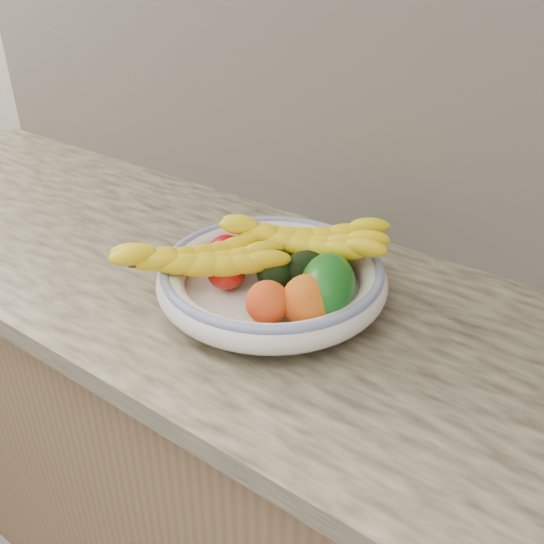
{
  "coord_description": "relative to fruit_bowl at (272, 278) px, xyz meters",
  "views": [
    {
      "loc": [
        0.52,
        0.95,
        1.48
      ],
      "look_at": [
        0.0,
        1.66,
        0.96
      ],
      "focal_mm": 40.0,
      "sensor_mm": 36.0,
      "label": 1
    }
  ],
  "objects": [
    {
      "name": "kitchen_counter",
      "position": [
        0.0,
        0.03,
        -0.48
      ],
      "size": [
        2.44,
        0.66,
        1.4
      ],
      "color": "brown",
      "rests_on": "ground"
    },
    {
      "name": "tomato_left",
      "position": [
        -0.1,
        0.01,
        0.01
      ],
      "size": [
        0.08,
        0.08,
        0.06
      ],
      "primitive_type": "ellipsoid",
      "rotation": [
        0.0,
        0.0,
        -0.18
      ],
      "color": "#BE0512",
      "rests_on": "fruit_bowl"
    },
    {
      "name": "peach_front",
      "position": [
        0.05,
        -0.09,
        0.02
      ],
      "size": [
        0.08,
        0.08,
        0.07
      ],
      "primitive_type": "ellipsoid",
      "rotation": [
        0.0,
        0.0,
        -0.2
      ],
      "color": "orange",
      "rests_on": "fruit_bowl"
    },
    {
      "name": "banana_bunch_front",
      "position": [
        -0.09,
        -0.08,
        0.03
      ],
      "size": [
        0.28,
        0.31,
        0.08
      ],
      "primitive_type": null,
      "rotation": [
        0.0,
        0.0,
        0.91
      ],
      "color": "yellow",
      "rests_on": "fruit_bowl"
    },
    {
      "name": "clementine_extra",
      "position": [
        0.0,
        0.07,
        0.01
      ],
      "size": [
        0.06,
        0.06,
        0.05
      ],
      "primitive_type": "ellipsoid",
      "color": "#F26005",
      "rests_on": "fruit_bowl"
    },
    {
      "name": "clementine_back_right",
      "position": [
        0.04,
        0.12,
        0.01
      ],
      "size": [
        0.07,
        0.07,
        0.05
      ],
      "primitive_type": "ellipsoid",
      "rotation": [
        0.0,
        0.0,
        -0.18
      ],
      "color": "#E16204",
      "rests_on": "fruit_bowl"
    },
    {
      "name": "clementine_back_left",
      "position": [
        -0.05,
        0.09,
        0.01
      ],
      "size": [
        0.07,
        0.07,
        0.05
      ],
      "primitive_type": "ellipsoid",
      "rotation": [
        0.0,
        0.0,
        -0.21
      ],
      "color": "#FF6105",
      "rests_on": "fruit_bowl"
    },
    {
      "name": "banana_bunch_back",
      "position": [
        0.01,
        0.07,
        0.04
      ],
      "size": [
        0.33,
        0.23,
        0.09
      ],
      "primitive_type": null,
      "rotation": [
        0.0,
        0.0,
        0.42
      ],
      "color": "yellow",
      "rests_on": "fruit_bowl"
    },
    {
      "name": "tomato_near_left",
      "position": [
        -0.06,
        -0.05,
        0.01
      ],
      "size": [
        0.08,
        0.08,
        0.06
      ],
      "primitive_type": "ellipsoid",
      "rotation": [
        0.0,
        0.0,
        0.28
      ],
      "color": "red",
      "rests_on": "fruit_bowl"
    },
    {
      "name": "avocado_center",
      "position": [
        0.0,
        0.0,
        0.02
      ],
      "size": [
        0.11,
        0.11,
        0.07
      ],
      "primitive_type": "ellipsoid",
      "rotation": [
        0.0,
        0.0,
        0.67
      ],
      "color": "black",
      "rests_on": "fruit_bowl"
    },
    {
      "name": "fruit_bowl",
      "position": [
        0.0,
        0.0,
        0.0
      ],
      "size": [
        0.39,
        0.39,
        0.08
      ],
      "color": "white",
      "rests_on": "kitchen_counter"
    },
    {
      "name": "clementine_back_mid",
      "position": [
        0.01,
        0.08,
        0.01
      ],
      "size": [
        0.05,
        0.05,
        0.05
      ],
      "primitive_type": "ellipsoid",
      "rotation": [
        0.0,
        0.0,
        -0.02
      ],
      "color": "#FF5E05",
      "rests_on": "fruit_bowl"
    },
    {
      "name": "peach_right",
      "position": [
        0.1,
        -0.05,
        0.02
      ],
      "size": [
        0.11,
        0.11,
        0.08
      ],
      "primitive_type": "ellipsoid",
      "rotation": [
        0.0,
        0.0,
        -0.35
      ],
      "color": "orange",
      "rests_on": "fruit_bowl"
    },
    {
      "name": "avocado_right",
      "position": [
        0.05,
        0.04,
        0.02
      ],
      "size": [
        0.11,
        0.12,
        0.07
      ],
      "primitive_type": "ellipsoid",
      "rotation": [
        0.0,
        0.0,
        -0.58
      ],
      "color": "black",
      "rests_on": "fruit_bowl"
    },
    {
      "name": "green_mango",
      "position": [
        0.11,
        -0.0,
        0.03
      ],
      "size": [
        0.16,
        0.17,
        0.12
      ],
      "primitive_type": "ellipsoid",
      "rotation": [
        0.0,
        0.31,
        0.5
      ],
      "color": "#105712",
      "rests_on": "fruit_bowl"
    }
  ]
}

